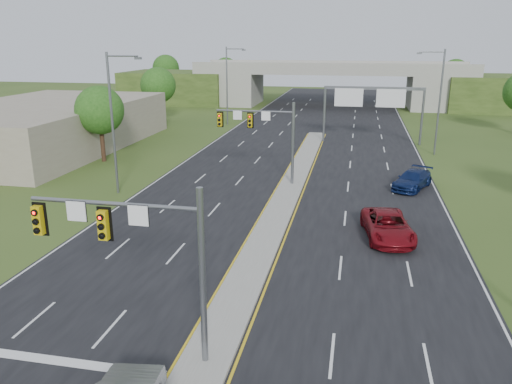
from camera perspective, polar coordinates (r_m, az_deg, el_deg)
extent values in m
plane|color=#2F4619|center=(20.18, -5.79, -18.92)|extent=(240.00, 240.00, 0.00)
cube|color=black|center=(52.16, 5.58, 3.77)|extent=(24.00, 160.00, 0.02)
cube|color=gray|center=(40.62, 3.76, 0.14)|extent=(2.00, 54.00, 0.16)
cube|color=gold|center=(40.80, 2.16, 0.14)|extent=(0.12, 54.00, 0.01)
cube|color=gold|center=(40.51, 5.37, -0.05)|extent=(0.12, 54.00, 0.01)
cube|color=silver|center=(54.60, -6.86, 4.34)|extent=(0.12, 160.00, 0.01)
cube|color=silver|center=(52.33, 18.55, 3.03)|extent=(0.12, 160.00, 0.01)
cube|color=silver|center=(22.03, -23.77, -16.96)|extent=(10.50, 0.50, 0.01)
cylinder|color=slate|center=(18.36, -6.12, -10.02)|extent=(0.24, 0.24, 7.00)
cylinder|color=slate|center=(18.53, -16.01, -1.30)|extent=(6.50, 0.16, 0.16)
cube|color=gold|center=(18.72, -17.06, -3.65)|extent=(0.35, 0.25, 1.10)
cube|color=gold|center=(20.06, -23.62, -2.97)|extent=(0.35, 0.25, 1.10)
cube|color=black|center=(18.83, -16.86, -3.51)|extent=(0.55, 0.04, 1.30)
cube|color=black|center=(20.17, -23.40, -2.84)|extent=(0.55, 0.04, 1.30)
sphere|color=#FF0C05|center=(18.49, -17.34, -2.77)|extent=(0.20, 0.20, 0.20)
sphere|color=#FF0C05|center=(19.85, -23.95, -2.14)|extent=(0.20, 0.20, 0.20)
cube|color=white|center=(19.25, -19.85, -2.09)|extent=(0.75, 0.04, 0.75)
cube|color=white|center=(18.14, -13.32, -2.66)|extent=(0.75, 0.04, 0.75)
cylinder|color=slate|center=(41.71, 4.23, 5.40)|extent=(0.24, 0.24, 7.00)
cylinder|color=slate|center=(41.79, -0.17, 9.22)|extent=(6.50, 0.16, 0.16)
cube|color=gold|center=(41.72, -0.68, 8.17)|extent=(0.35, 0.25, 1.10)
cube|color=gold|center=(42.34, -4.16, 8.25)|extent=(0.35, 0.25, 1.10)
cube|color=black|center=(41.86, -0.64, 8.20)|extent=(0.55, 0.04, 1.30)
cube|color=black|center=(42.48, -4.11, 8.28)|extent=(0.55, 0.04, 1.30)
sphere|color=#FF0C05|center=(41.55, -0.72, 8.62)|extent=(0.20, 0.20, 0.20)
sphere|color=#FF0C05|center=(42.17, -4.21, 8.70)|extent=(0.20, 0.20, 0.20)
cube|color=white|center=(42.05, -2.13, 8.78)|extent=(0.75, 0.04, 0.75)
cube|color=white|center=(41.56, 1.14, 8.69)|extent=(0.75, 0.04, 0.75)
cylinder|color=slate|center=(61.28, 7.81, 8.78)|extent=(0.28, 0.28, 6.60)
cylinder|color=slate|center=(61.59, 18.46, 8.12)|extent=(0.28, 0.28, 6.60)
cube|color=slate|center=(60.81, 13.36, 11.47)|extent=(11.50, 0.35, 0.35)
cube|color=#0D5D17|center=(60.71, 10.56, 10.58)|extent=(3.20, 0.08, 2.00)
cube|color=#0D5D17|center=(60.81, 15.15, 10.30)|extent=(3.20, 0.08, 2.00)
cube|color=silver|center=(60.66, 10.56, 10.58)|extent=(3.30, 0.03, 2.10)
cube|color=silver|center=(60.76, 15.16, 10.29)|extent=(3.30, 0.03, 2.10)
cube|color=gray|center=(98.48, -1.56, 11.77)|extent=(6.00, 12.00, 6.00)
cube|color=gray|center=(96.69, 18.86, 10.80)|extent=(6.00, 12.00, 6.00)
cube|color=#2F4619|center=(102.19, -8.83, 11.77)|extent=(20.00, 14.00, 6.00)
cube|color=#2F4619|center=(99.13, 26.43, 10.09)|extent=(20.00, 14.00, 6.00)
cube|color=gray|center=(95.84, 8.67, 13.61)|extent=(50.00, 12.00, 1.20)
cube|color=gray|center=(90.00, 8.49, 14.09)|extent=(50.00, 0.40, 0.90)
cube|color=gray|center=(101.57, 8.89, 14.37)|extent=(50.00, 0.40, 0.90)
cylinder|color=slate|center=(40.63, -16.08, 7.35)|extent=(0.20, 0.20, 11.00)
cylinder|color=slate|center=(39.60, -15.04, 14.78)|extent=(2.50, 0.12, 0.12)
cube|color=slate|center=(39.07, -13.33, 14.66)|extent=(0.50, 0.25, 0.18)
cylinder|color=slate|center=(73.25, -3.34, 11.95)|extent=(0.20, 0.20, 11.00)
cylinder|color=slate|center=(72.68, -2.42, 16.03)|extent=(2.50, 0.12, 0.12)
cube|color=slate|center=(72.39, -1.42, 15.91)|extent=(0.50, 0.25, 0.18)
cylinder|color=slate|center=(56.54, 20.23, 9.50)|extent=(0.20, 0.20, 11.00)
cylinder|color=slate|center=(56.02, 19.48, 14.87)|extent=(2.50, 0.12, 0.12)
cube|color=slate|center=(55.88, 18.16, 14.83)|extent=(0.50, 0.25, 0.18)
cylinder|color=#382316|center=(52.94, -17.15, 5.50)|extent=(0.44, 0.44, 4.00)
sphere|color=#1D4A13|center=(52.45, -17.45, 8.92)|extent=(4.80, 4.80, 4.80)
cylinder|color=#382316|center=(76.95, -10.98, 9.38)|extent=(0.44, 0.44, 4.25)
sphere|color=#1D4A13|center=(76.59, -11.13, 11.90)|extent=(5.20, 5.20, 5.20)
cylinder|color=#382316|center=(118.13, -10.17, 12.01)|extent=(0.44, 0.44, 4.50)
sphere|color=#1D4A13|center=(117.89, -10.26, 13.75)|extent=(6.00, 6.00, 6.00)
cylinder|color=#382316|center=(113.78, -3.44, 12.00)|extent=(0.44, 0.44, 4.25)
sphere|color=#1D4A13|center=(113.54, -3.47, 13.71)|extent=(5.60, 5.60, 5.60)
cylinder|color=#382316|center=(111.59, 21.60, 10.78)|extent=(0.44, 0.44, 4.25)
sphere|color=#1D4A13|center=(111.35, 21.79, 12.51)|extent=(5.60, 5.60, 5.60)
cube|color=gray|center=(62.26, -23.19, 6.97)|extent=(18.00, 30.00, 5.00)
imported|color=maroon|center=(31.95, 14.82, -3.76)|extent=(3.46, 6.08, 1.60)
imported|color=#0B1944|center=(43.28, 17.45, 1.35)|extent=(3.98, 5.52, 1.49)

